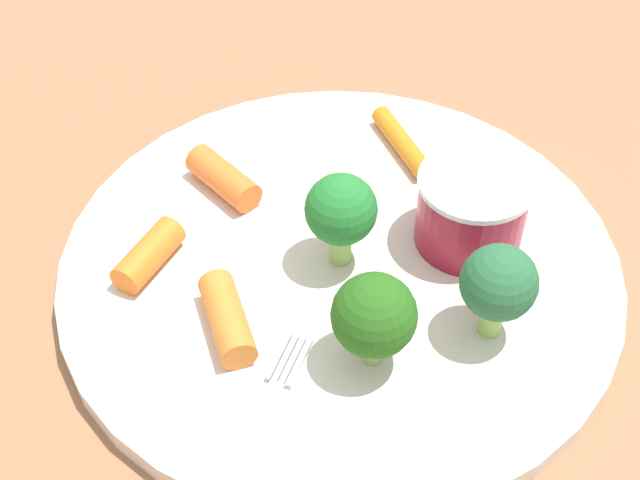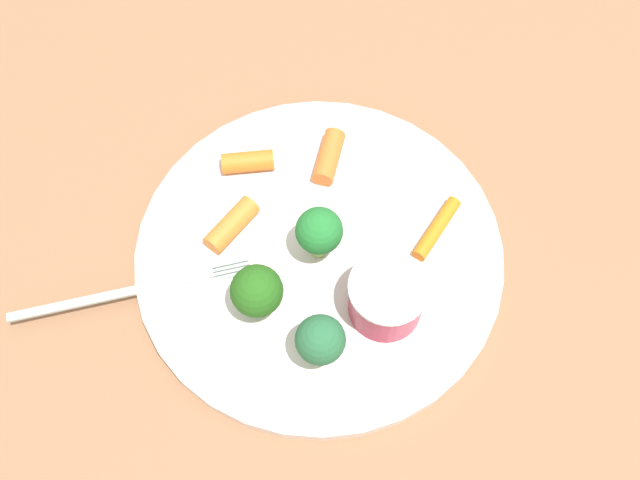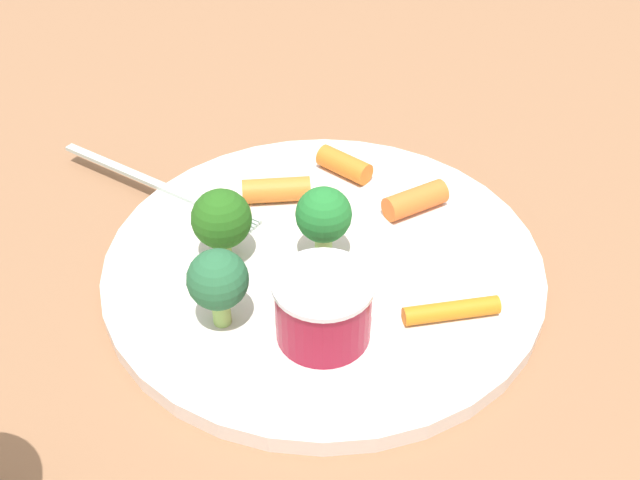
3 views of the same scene
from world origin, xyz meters
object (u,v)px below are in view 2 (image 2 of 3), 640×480
at_px(plate, 319,255).
at_px(broccoli_floret_0, 317,237).
at_px(carrot_stick_1, 232,225).
at_px(fork, 135,290).
at_px(carrot_stick_0, 248,162).
at_px(carrot_stick_3, 437,228).
at_px(broccoli_floret_2, 259,293).
at_px(carrot_stick_2, 329,157).
at_px(broccoli_floret_1, 320,340).
at_px(sauce_cup, 388,296).

xyz_separation_m(plate, broccoli_floret_0, (-0.00, 0.00, 0.04)).
height_order(carrot_stick_1, fork, carrot_stick_1).
bearing_deg(fork, carrot_stick_0, -82.45).
bearing_deg(carrot_stick_3, broccoli_floret_2, 69.72).
relative_size(broccoli_floret_0, carrot_stick_1, 1.10).
bearing_deg(fork, carrot_stick_2, -98.14).
relative_size(broccoli_floret_2, fork, 0.32).
height_order(broccoli_floret_2, carrot_stick_0, broccoli_floret_2).
distance_m(plate, carrot_stick_2, 0.08).
bearing_deg(fork, carrot_stick_3, -123.72).
height_order(broccoli_floret_1, carrot_stick_1, broccoli_floret_1).
bearing_deg(broccoli_floret_2, sauce_cup, -134.92).
xyz_separation_m(plate, broccoli_floret_2, (-0.00, 0.06, 0.04)).
bearing_deg(sauce_cup, broccoli_floret_2, 45.08).
bearing_deg(sauce_cup, carrot_stick_0, -4.78).
distance_m(broccoli_floret_0, broccoli_floret_1, 0.08).
bearing_deg(broccoli_floret_1, broccoli_floret_2, 4.47).
bearing_deg(fork, carrot_stick_1, -99.74).
bearing_deg(broccoli_floret_1, carrot_stick_2, -48.55).
relative_size(plate, sauce_cup, 4.96).
xyz_separation_m(sauce_cup, carrot_stick_0, (0.16, -0.01, -0.01)).
bearing_deg(broccoli_floret_2, plate, -87.97).
bearing_deg(carrot_stick_0, carrot_stick_2, -132.26).
xyz_separation_m(carrot_stick_1, carrot_stick_2, (-0.01, -0.10, 0.00)).
xyz_separation_m(broccoli_floret_2, fork, (0.08, 0.06, -0.03)).
xyz_separation_m(broccoli_floret_2, carrot_stick_0, (0.10, -0.08, -0.02)).
xyz_separation_m(broccoli_floret_0, broccoli_floret_1, (-0.06, 0.05, -0.00)).
height_order(broccoli_floret_1, broccoli_floret_2, broccoli_floret_1).
distance_m(sauce_cup, broccoli_floret_0, 0.07).
height_order(plate, broccoli_floret_1, broccoli_floret_1).
distance_m(broccoli_floret_0, carrot_stick_0, 0.10).
bearing_deg(plate, fork, 57.39).
bearing_deg(fork, broccoli_floret_2, -144.68).
relative_size(plate, fork, 1.79).
height_order(broccoli_floret_2, carrot_stick_1, broccoli_floret_2).
xyz_separation_m(sauce_cup, carrot_stick_3, (0.01, -0.07, -0.02)).
height_order(carrot_stick_2, fork, carrot_stick_2).
xyz_separation_m(broccoli_floret_0, carrot_stick_1, (0.06, 0.03, -0.02)).
height_order(carrot_stick_0, carrot_stick_2, same).
bearing_deg(plate, broccoli_floret_0, 113.32).
relative_size(broccoli_floret_1, fork, 0.33).
bearing_deg(plate, carrot_stick_3, -125.43).
distance_m(broccoli_floret_2, carrot_stick_0, 0.13).
relative_size(plate, broccoli_floret_1, 5.50).
bearing_deg(sauce_cup, plate, 1.36).
height_order(plate, broccoli_floret_0, broccoli_floret_0).
bearing_deg(broccoli_floret_0, sauce_cup, -174.95).
xyz_separation_m(broccoli_floret_1, carrot_stick_3, (0.00, -0.13, -0.03)).
xyz_separation_m(carrot_stick_0, carrot_stick_1, (-0.03, 0.05, 0.00)).
distance_m(broccoli_floret_0, carrot_stick_2, 0.09).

